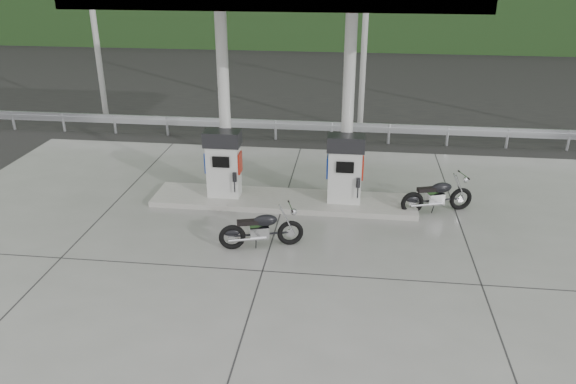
# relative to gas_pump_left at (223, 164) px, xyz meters

# --- Properties ---
(ground) EXTENTS (160.00, 160.00, 0.00)m
(ground) POSITION_rel_gas_pump_left_xyz_m (1.60, -2.50, -1.07)
(ground) COLOR black
(ground) RESTS_ON ground
(forecourt_apron) EXTENTS (18.00, 14.00, 0.02)m
(forecourt_apron) POSITION_rel_gas_pump_left_xyz_m (1.60, -2.50, -1.06)
(forecourt_apron) COLOR slate
(forecourt_apron) RESTS_ON ground
(pump_island) EXTENTS (7.00, 1.40, 0.15)m
(pump_island) POSITION_rel_gas_pump_left_xyz_m (1.60, 0.00, -0.98)
(pump_island) COLOR gray
(pump_island) RESTS_ON forecourt_apron
(gas_pump_left) EXTENTS (0.95, 0.55, 1.80)m
(gas_pump_left) POSITION_rel_gas_pump_left_xyz_m (0.00, 0.00, 0.00)
(gas_pump_left) COLOR silver
(gas_pump_left) RESTS_ON pump_island
(gas_pump_right) EXTENTS (0.95, 0.55, 1.80)m
(gas_pump_right) POSITION_rel_gas_pump_left_xyz_m (3.20, 0.00, 0.00)
(gas_pump_right) COLOR silver
(gas_pump_right) RESTS_ON pump_island
(canopy_column_left) EXTENTS (0.30, 0.30, 5.00)m
(canopy_column_left) POSITION_rel_gas_pump_left_xyz_m (0.00, 0.40, 1.60)
(canopy_column_left) COLOR silver
(canopy_column_left) RESTS_ON pump_island
(canopy_column_right) EXTENTS (0.30, 0.30, 5.00)m
(canopy_column_right) POSITION_rel_gas_pump_left_xyz_m (3.20, 0.40, 1.60)
(canopy_column_right) COLOR silver
(canopy_column_right) RESTS_ON pump_island
(guardrail) EXTENTS (26.00, 0.16, 1.42)m
(guardrail) POSITION_rel_gas_pump_left_xyz_m (1.60, 5.50, -0.36)
(guardrail) COLOR #B0B3B9
(guardrail) RESTS_ON ground
(road) EXTENTS (60.00, 7.00, 0.01)m
(road) POSITION_rel_gas_pump_left_xyz_m (1.60, 9.00, -1.07)
(road) COLOR black
(road) RESTS_ON ground
(utility_pole_a) EXTENTS (0.22, 0.22, 8.00)m
(utility_pole_a) POSITION_rel_gas_pump_left_xyz_m (-6.40, 7.00, 2.93)
(utility_pole_a) COLOR #9B9C96
(utility_pole_a) RESTS_ON ground
(utility_pole_b) EXTENTS (0.22, 0.22, 8.00)m
(utility_pole_b) POSITION_rel_gas_pump_left_xyz_m (3.60, 7.00, 2.93)
(utility_pole_b) COLOR #9B9C96
(utility_pole_b) RESTS_ON ground
(tree_band) EXTENTS (80.00, 6.00, 6.00)m
(tree_band) POSITION_rel_gas_pump_left_xyz_m (1.60, 27.50, 1.93)
(tree_band) COLOR black
(tree_band) RESTS_ON ground
(forested_hills) EXTENTS (100.00, 40.00, 140.00)m
(forested_hills) POSITION_rel_gas_pump_left_xyz_m (1.60, 57.50, -1.07)
(forested_hills) COLOR black
(forested_hills) RESTS_ON ground
(motorcycle_left) EXTENTS (1.89, 1.04, 0.85)m
(motorcycle_left) POSITION_rel_gas_pump_left_xyz_m (1.41, -2.44, -0.62)
(motorcycle_left) COLOR black
(motorcycle_left) RESTS_ON forecourt_apron
(motorcycle_right) EXTENTS (1.90, 1.11, 0.86)m
(motorcycle_right) POSITION_rel_gas_pump_left_xyz_m (5.58, -0.04, -0.62)
(motorcycle_right) COLOR black
(motorcycle_right) RESTS_ON forecourt_apron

